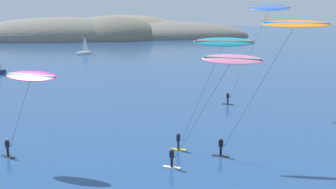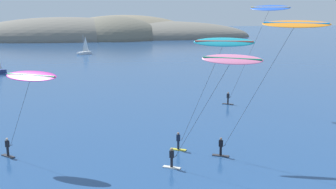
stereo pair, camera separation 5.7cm
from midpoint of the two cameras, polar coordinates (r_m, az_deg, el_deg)
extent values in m
ellipsoid|color=#6B6656|center=(192.15, -7.37, 7.48)|extent=(42.78, 40.01, 20.29)
ellipsoid|color=#7A705B|center=(207.84, -5.97, 7.80)|extent=(69.48, 48.51, 20.86)
ellipsoid|color=slate|center=(192.55, -13.89, 7.25)|extent=(87.06, 40.42, 19.51)
ellipsoid|color=slate|center=(201.65, -1.32, 7.75)|extent=(89.39, 43.01, 15.17)
cube|color=white|center=(127.00, -11.33, 5.55)|extent=(4.46, 4.30, 0.70)
cone|color=white|center=(125.38, -12.13, 5.44)|extent=(2.03, 1.96, 0.67)
cylinder|color=#B2B2B7|center=(126.55, -11.48, 6.82)|extent=(0.12, 0.12, 5.00)
pyramid|color=white|center=(127.18, -11.18, 6.77)|extent=(1.37, 1.29, 4.25)
cylinder|color=#A5A5AD|center=(127.36, -11.15, 5.84)|extent=(1.37, 1.29, 0.08)
cube|color=yellow|center=(39.47, 1.36, -7.46)|extent=(1.50, 1.10, 0.08)
cylinder|color=#192338|center=(39.33, 1.36, -6.86)|extent=(0.22, 0.22, 0.80)
cube|color=#192338|center=(39.11, 1.37, -5.88)|extent=(0.39, 0.30, 0.60)
sphere|color=#9E7051|center=(38.99, 1.37, -5.29)|extent=(0.22, 0.22, 0.22)
cylinder|color=black|center=(39.11, 1.88, -6.07)|extent=(0.23, 0.53, 0.04)
ellipsoid|color=#23B2C6|center=(37.16, 7.56, 7.05)|extent=(5.34, 2.79, 0.88)
cylinder|color=#DB4C38|center=(37.15, 7.56, 7.13)|extent=(4.79, 1.89, 0.16)
cylinder|color=#333338|center=(37.85, 4.64, 0.25)|extent=(3.43, 1.28, 8.89)
cube|color=#2D2D33|center=(38.18, 7.10, -8.21)|extent=(1.49, 1.12, 0.08)
cylinder|color=black|center=(38.04, 7.11, -7.59)|extent=(0.22, 0.22, 0.80)
cube|color=black|center=(37.81, 7.14, -6.58)|extent=(0.38, 0.38, 0.60)
sphere|color=#9E7051|center=(37.69, 7.16, -5.98)|extent=(0.22, 0.22, 0.22)
cylinder|color=black|center=(37.71, 7.62, -6.84)|extent=(0.41, 0.42, 0.04)
ellipsoid|color=orange|center=(33.86, 16.83, 9.13)|extent=(4.90, 4.85, 0.69)
cylinder|color=#0F7FE5|center=(33.86, 16.84, 9.22)|extent=(3.70, 3.63, 0.16)
cylinder|color=#333338|center=(35.34, 11.96, 0.64)|extent=(4.05, 3.97, 10.59)
cube|color=silver|center=(35.20, 0.47, -9.85)|extent=(1.47, 1.16, 0.08)
cylinder|color=black|center=(35.04, 0.47, -9.18)|extent=(0.22, 0.22, 0.80)
cube|color=black|center=(34.80, 0.47, -8.10)|extent=(0.39, 0.36, 0.60)
sphere|color=#9E7051|center=(34.67, 0.47, -7.44)|extent=(0.22, 0.22, 0.22)
cylinder|color=black|center=(34.71, 1.00, -8.36)|extent=(0.35, 0.47, 0.04)
ellipsoid|color=pink|center=(31.39, 8.61, 4.73)|extent=(4.50, 3.71, 0.80)
cylinder|color=#14895B|center=(31.38, 8.61, 4.82)|extent=(3.70, 2.71, 0.16)
cylinder|color=#333338|center=(32.78, 4.63, -2.24)|extent=(3.67, 2.64, 8.07)
cube|color=#2D2D33|center=(40.34, -20.87, -7.81)|extent=(1.33, 1.35, 0.08)
cylinder|color=black|center=(40.21, -20.92, -7.22)|extent=(0.22, 0.22, 0.80)
cube|color=black|center=(40.00, -20.99, -6.27)|extent=(0.39, 0.35, 0.60)
sphere|color=beige|center=(39.88, -21.03, -5.69)|extent=(0.22, 0.22, 0.22)
cylinder|color=black|center=(39.81, -20.60, -6.50)|extent=(0.33, 0.49, 0.04)
ellipsoid|color=#D62D9E|center=(36.66, -18.12, 2.40)|extent=(5.07, 4.04, 0.82)
cylinder|color=#28D160|center=(36.66, -18.12, 2.47)|extent=(4.08, 2.68, 0.16)
cylinder|color=#333338|center=(38.12, -19.40, -2.31)|extent=(2.31, 1.48, 6.27)
cube|color=#2D2D33|center=(58.65, 8.06, -1.28)|extent=(1.45, 1.20, 0.08)
cylinder|color=black|center=(58.56, 8.07, -0.86)|extent=(0.22, 0.22, 0.80)
cube|color=black|center=(58.41, 8.09, -0.19)|extent=(0.38, 0.39, 0.60)
sphere|color=#9E7051|center=(58.33, 8.10, 0.21)|extent=(0.22, 0.22, 0.22)
cylinder|color=black|center=(58.28, 8.39, -0.35)|extent=(0.43, 0.40, 0.04)
ellipsoid|color=blue|center=(54.87, 13.58, 11.34)|extent=(4.70, 4.97, 0.86)
cylinder|color=gold|center=(54.87, 13.59, 11.39)|extent=(3.51, 3.86, 0.16)
cylinder|color=#333338|center=(56.23, 10.88, 5.28)|extent=(3.48, 3.84, 11.89)
camera|label=1|loc=(0.03, -90.04, -0.01)|focal=45.00mm
camera|label=2|loc=(0.03, 89.96, 0.01)|focal=45.00mm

